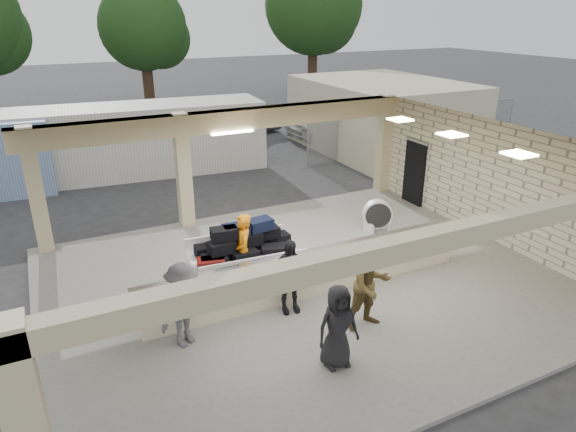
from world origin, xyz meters
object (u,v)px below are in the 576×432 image
drum_fan (377,214)px  passenger_d (338,326)px  baggage_counter (312,273)px  container_white (103,143)px  baggage_handler (243,252)px  passenger_c (183,305)px  luggage_cart (243,249)px  car_dark (236,120)px  passenger_a (371,285)px  car_white_a (341,122)px  car_white_b (366,112)px  passenger_b (289,276)px

drum_fan → passenger_d: passenger_d is taller
baggage_counter → container_white: (-2.98, 11.76, 0.80)m
baggage_handler → passenger_c: bearing=-37.0°
passenger_d → container_white: container_white is taller
passenger_c → drum_fan: bearing=-2.1°
luggage_cart → car_dark: size_ratio=0.59×
baggage_handler → passenger_d: size_ratio=1.12×
drum_fan → passenger_a: 5.09m
baggage_handler → passenger_a: 3.19m
luggage_cart → passenger_a: passenger_a is taller
luggage_cart → car_white_a: size_ratio=0.49×
luggage_cart → passenger_c: 2.72m
baggage_handler → drum_fan: bearing=118.2°
passenger_c → car_white_b: bearing=20.5°
car_white_a → car_dark: bearing=50.3°
car_white_a → passenger_d: bearing=143.5°
passenger_c → passenger_d: passenger_c is taller
baggage_counter → passenger_c: (-3.22, -0.67, 0.40)m
passenger_c → passenger_a: bearing=-42.5°
luggage_cart → car_white_b: bearing=51.2°
passenger_a → passenger_c: (-3.61, 1.08, -0.08)m
car_white_a → passenger_a: bearing=145.7°
passenger_b → car_dark: passenger_b is taller
passenger_a → passenger_b: 1.76m
car_white_b → container_white: container_white is taller
passenger_b → container_white: container_white is taller
luggage_cart → passenger_b: 1.75m
luggage_cart → baggage_handler: (-0.10, -0.27, 0.07)m
passenger_c → car_white_b: passenger_c is taller
car_white_b → car_dark: size_ratio=1.10×
drum_fan → car_white_b: car_white_b is taller
baggage_handler → car_white_a: (10.33, 12.32, -0.23)m
car_white_b → drum_fan: bearing=163.4°
luggage_cart → passenger_b: (0.40, -1.70, 0.01)m
baggage_counter → passenger_d: 2.70m
drum_fan → passenger_d: 6.49m
luggage_cart → passenger_b: passenger_b is taller
baggage_handler → passenger_a: bearing=45.4°
car_white_a → container_white: 12.07m
passenger_c → car_dark: bearing=40.2°
baggage_counter → container_white: container_white is taller
baggage_handler → car_dark: (5.75, 15.55, -0.26)m
passenger_a → container_white: bearing=103.9°
passenger_b → car_white_b: 19.91m
drum_fan → passenger_b: passenger_b is taller
passenger_c → container_white: 12.44m
passenger_a → passenger_b: size_ratio=1.13×
car_white_a → car_dark: size_ratio=1.22×
passenger_c → container_white: bearing=63.0°
baggage_handler → passenger_a: passenger_a is taller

